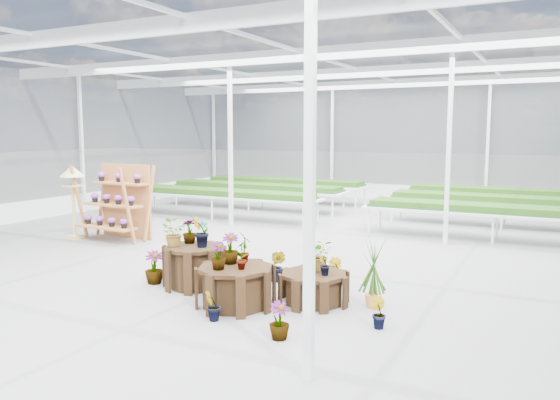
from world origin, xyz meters
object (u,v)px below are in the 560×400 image
at_px(plinth_tall, 195,266).
at_px(bird_table, 73,202).
at_px(shelf_rack, 114,203).
at_px(plinth_low, 314,288).
at_px(plinth_mid, 236,287).

bearing_deg(plinth_tall, bird_table, 157.62).
bearing_deg(bird_table, shelf_rack, -4.43).
bearing_deg(plinth_tall, plinth_low, 2.60).
distance_m(plinth_mid, plinth_low, 1.22).
height_order(plinth_mid, plinth_low, plinth_mid).
bearing_deg(shelf_rack, plinth_mid, -26.41).
distance_m(plinth_tall, shelf_rack, 4.94).
distance_m(plinth_low, shelf_rack, 6.89).
xyz_separation_m(plinth_low, shelf_rack, (-6.42, 2.41, 0.69)).
bearing_deg(plinth_mid, plinth_tall, 153.43).
bearing_deg(plinth_mid, plinth_low, 34.99).
distance_m(plinth_tall, bird_table, 5.69).
xyz_separation_m(shelf_rack, bird_table, (-1.01, -0.35, -0.01)).
height_order(plinth_mid, shelf_rack, shelf_rack).
height_order(plinth_low, bird_table, bird_table).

